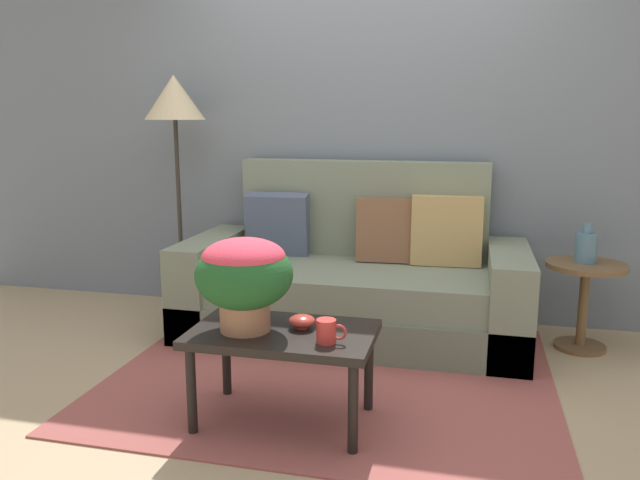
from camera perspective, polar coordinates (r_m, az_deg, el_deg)
ground_plane at (r=3.40m, az=0.69°, el=-13.02°), size 14.00×14.00×0.00m
wall_back at (r=4.40m, az=4.68°, el=11.64°), size 6.40×0.12×2.85m
area_rug at (r=3.50m, az=1.12°, el=-12.19°), size 2.35×1.98×0.01m
couch at (r=4.05m, az=3.22°, el=-3.96°), size 2.16×0.95×1.10m
coffee_table at (r=2.86m, az=-3.41°, el=-9.30°), size 0.83×0.51×0.45m
side_table at (r=4.08m, az=23.10°, el=-4.23°), size 0.47×0.47×0.54m
floor_lamp at (r=4.45m, az=-13.19°, el=11.55°), size 0.41×0.41×1.67m
potted_plant at (r=2.78m, az=-6.98°, el=-3.07°), size 0.44×0.44×0.42m
coffee_mug at (r=2.67m, az=0.65°, el=-8.37°), size 0.13×0.09×0.10m
snack_bowl at (r=2.85m, az=-1.67°, el=-7.44°), size 0.12×0.12×0.06m
table_vase at (r=4.03m, az=23.22°, el=-0.56°), size 0.13×0.13×0.24m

